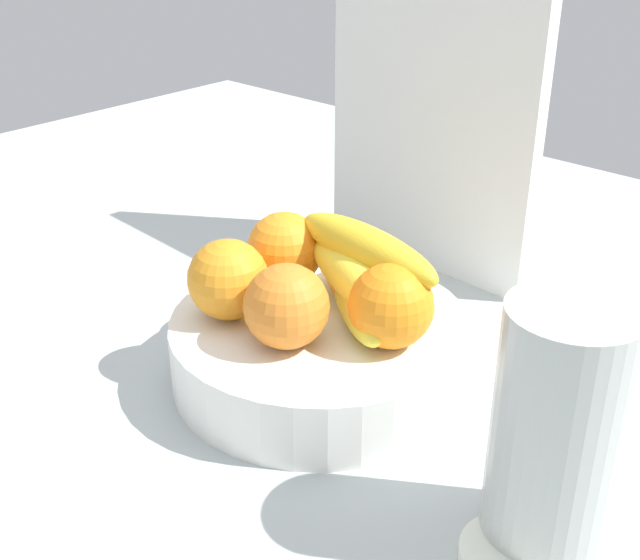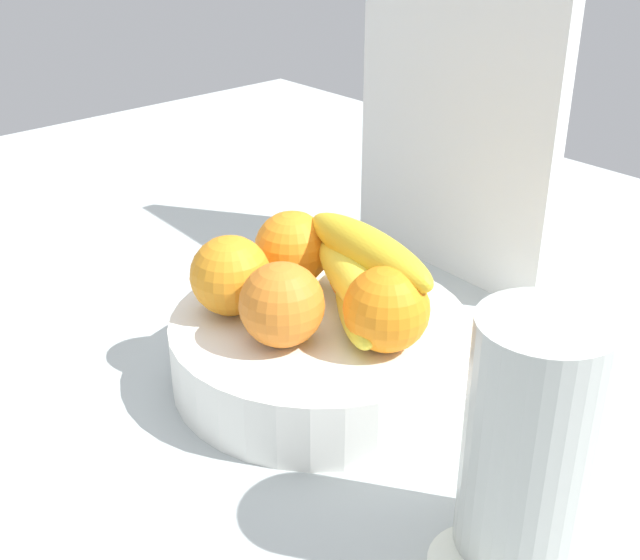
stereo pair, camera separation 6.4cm
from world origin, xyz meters
The scene contains 10 objects.
ground_plane centered at (0.00, 0.00, -1.50)cm, with size 180.00×140.00×3.00cm, color #ADB7B7.
fruit_bowl centered at (2.87, -1.62, 3.08)cm, with size 27.10×27.10×6.16cm, color white.
orange_front_left centered at (-3.68, -6.52, 9.80)cm, with size 7.29×7.29×7.29cm, color orange.
orange_front_right centered at (3.59, -6.56, 9.80)cm, with size 7.29×7.29×7.29cm, color orange.
orange_center centered at (9.98, -0.59, 9.80)cm, with size 7.29×7.29×7.29cm, color orange.
orange_back_left centered at (3.87, 3.31, 9.80)cm, with size 7.29×7.29×7.29cm, color orange.
orange_back_right centered at (-4.39, 1.32, 9.80)cm, with size 7.29×7.29×7.29cm, color orange.
banana_bunch centered at (4.71, 1.43, 10.36)cm, with size 17.64×13.97×8.40cm.
cutting_board centered at (-5.13, 25.11, 18.00)cm, with size 28.00×1.80×36.00cm, color white.
thermos_tumbler centered at (28.17, -6.03, 9.26)cm, with size 8.81×8.81×18.53cm, color #B7BDB6.
Camera 2 is at (51.06, -44.78, 43.13)cm, focal length 46.64 mm.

